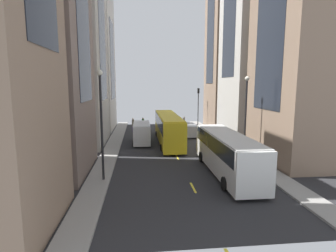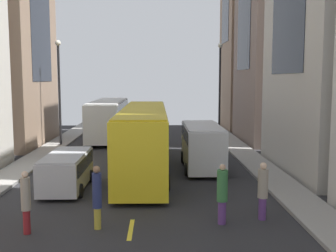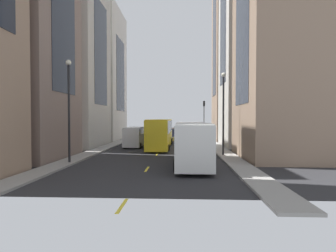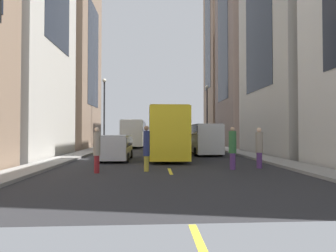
{
  "view_description": "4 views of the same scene",
  "coord_description": "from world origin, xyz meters",
  "px_view_note": "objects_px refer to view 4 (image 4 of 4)",
  "views": [
    {
      "loc": [
        3.73,
        30.94,
        7.32
      ],
      "look_at": [
        0.47,
        -0.33,
        2.57
      ],
      "focal_mm": 28.97,
      "sensor_mm": 36.0,
      "label": 1
    },
    {
      "loc": [
        0.93,
        -26.41,
        5.23
      ],
      "look_at": [
        1.68,
        1.51,
        2.02
      ],
      "focal_mm": 43.8,
      "sensor_mm": 36.0,
      "label": 2
    },
    {
      "loc": [
        -2.48,
        32.35,
        3.67
      ],
      "look_at": [
        -1.01,
        1.62,
        2.87
      ],
      "focal_mm": 29.31,
      "sensor_mm": 36.0,
      "label": 3
    },
    {
      "loc": [
        -0.8,
        -25.49,
        1.96
      ],
      "look_at": [
        0.69,
        2.06,
        2.55
      ],
      "focal_mm": 28.05,
      "sensor_mm": 36.0,
      "label": 4
    }
  ],
  "objects_px": {
    "streetcar_yellow": "(165,130)",
    "pedestrian_waiting_curb": "(259,147)",
    "city_bus_white": "(135,131)",
    "pedestrian_crossing_mid": "(146,147)",
    "pedestrian_crossing_near": "(233,147)",
    "car_silver_0": "(116,145)",
    "delivery_van_white": "(204,137)",
    "pedestrian_walking_far": "(97,148)"
  },
  "relations": [
    {
      "from": "streetcar_yellow",
      "to": "pedestrian_waiting_curb",
      "type": "bearing_deg",
      "value": -61.34
    },
    {
      "from": "city_bus_white",
      "to": "pedestrian_crossing_mid",
      "type": "bearing_deg",
      "value": -84.42
    },
    {
      "from": "pedestrian_waiting_curb",
      "to": "pedestrian_crossing_near",
      "type": "bearing_deg",
      "value": 20.39
    },
    {
      "from": "pedestrian_crossing_near",
      "to": "pedestrian_waiting_curb",
      "type": "bearing_deg",
      "value": -64.21
    },
    {
      "from": "city_bus_white",
      "to": "car_silver_0",
      "type": "height_order",
      "value": "city_bus_white"
    },
    {
      "from": "delivery_van_white",
      "to": "pedestrian_walking_far",
      "type": "xyz_separation_m",
      "value": [
        -7.05,
        -9.95,
        -0.35
      ]
    },
    {
      "from": "pedestrian_crossing_near",
      "to": "car_silver_0",
      "type": "bearing_deg",
      "value": 64.87
    },
    {
      "from": "delivery_van_white",
      "to": "pedestrian_waiting_curb",
      "type": "xyz_separation_m",
      "value": [
        1.29,
        -8.76,
        -0.36
      ]
    },
    {
      "from": "city_bus_white",
      "to": "pedestrian_walking_far",
      "type": "height_order",
      "value": "city_bus_white"
    },
    {
      "from": "city_bus_white",
      "to": "delivery_van_white",
      "type": "relative_size",
      "value": 2.02
    },
    {
      "from": "pedestrian_crossing_mid",
      "to": "pedestrian_waiting_curb",
      "type": "xyz_separation_m",
      "value": [
        6.01,
        0.8,
        -0.05
      ]
    },
    {
      "from": "delivery_van_white",
      "to": "pedestrian_crossing_near",
      "type": "bearing_deg",
      "value": -91.79
    },
    {
      "from": "pedestrian_walking_far",
      "to": "car_silver_0",
      "type": "bearing_deg",
      "value": 5.85
    },
    {
      "from": "car_silver_0",
      "to": "streetcar_yellow",
      "type": "bearing_deg",
      "value": 49.23
    },
    {
      "from": "streetcar_yellow",
      "to": "pedestrian_crossing_near",
      "type": "xyz_separation_m",
      "value": [
        3.1,
        -8.98,
        -0.96
      ]
    },
    {
      "from": "city_bus_white",
      "to": "streetcar_yellow",
      "type": "relative_size",
      "value": 0.82
    },
    {
      "from": "delivery_van_white",
      "to": "pedestrian_crossing_mid",
      "type": "bearing_deg",
      "value": -116.28
    },
    {
      "from": "delivery_van_white",
      "to": "pedestrian_waiting_curb",
      "type": "distance_m",
      "value": 8.86
    },
    {
      "from": "delivery_van_white",
      "to": "pedestrian_crossing_near",
      "type": "relative_size",
      "value": 2.63
    },
    {
      "from": "city_bus_white",
      "to": "pedestrian_walking_far",
      "type": "bearing_deg",
      "value": -90.41
    },
    {
      "from": "pedestrian_crossing_near",
      "to": "pedestrian_crossing_mid",
      "type": "bearing_deg",
      "value": 106.11
    },
    {
      "from": "streetcar_yellow",
      "to": "delivery_van_white",
      "type": "height_order",
      "value": "streetcar_yellow"
    },
    {
      "from": "pedestrian_walking_far",
      "to": "delivery_van_white",
      "type": "bearing_deg",
      "value": -28.21
    },
    {
      "from": "pedestrian_walking_far",
      "to": "pedestrian_waiting_curb",
      "type": "relative_size",
      "value": 1.0
    },
    {
      "from": "streetcar_yellow",
      "to": "pedestrian_waiting_curb",
      "type": "xyz_separation_m",
      "value": [
        4.68,
        -8.56,
        -0.97
      ]
    },
    {
      "from": "car_silver_0",
      "to": "pedestrian_crossing_near",
      "type": "bearing_deg",
      "value": -36.24
    },
    {
      "from": "car_silver_0",
      "to": "pedestrian_waiting_curb",
      "type": "bearing_deg",
      "value": -28.45
    },
    {
      "from": "pedestrian_waiting_curb",
      "to": "city_bus_white",
      "type": "bearing_deg",
      "value": -63.39
    },
    {
      "from": "streetcar_yellow",
      "to": "car_silver_0",
      "type": "distance_m",
      "value": 5.54
    },
    {
      "from": "city_bus_white",
      "to": "streetcar_yellow",
      "type": "xyz_separation_m",
      "value": [
        3.51,
        -12.88,
        0.12
      ]
    },
    {
      "from": "streetcar_yellow",
      "to": "pedestrian_crossing_mid",
      "type": "distance_m",
      "value": 9.5
    },
    {
      "from": "car_silver_0",
      "to": "pedestrian_walking_far",
      "type": "height_order",
      "value": "pedestrian_walking_far"
    },
    {
      "from": "city_bus_white",
      "to": "pedestrian_walking_far",
      "type": "relative_size",
      "value": 5.38
    },
    {
      "from": "delivery_van_white",
      "to": "car_silver_0",
      "type": "distance_m",
      "value": 8.17
    },
    {
      "from": "pedestrian_walking_far",
      "to": "pedestrian_crossing_mid",
      "type": "height_order",
      "value": "pedestrian_crossing_mid"
    },
    {
      "from": "delivery_van_white",
      "to": "car_silver_0",
      "type": "xyz_separation_m",
      "value": [
        -6.93,
        -4.3,
        -0.5
      ]
    },
    {
      "from": "pedestrian_crossing_near",
      "to": "pedestrian_waiting_curb",
      "type": "xyz_separation_m",
      "value": [
        1.58,
        0.41,
        -0.01
      ]
    },
    {
      "from": "streetcar_yellow",
      "to": "pedestrian_crossing_near",
      "type": "distance_m",
      "value": 9.55
    },
    {
      "from": "car_silver_0",
      "to": "pedestrian_walking_far",
      "type": "xyz_separation_m",
      "value": [
        -0.12,
        -5.65,
        0.15
      ]
    },
    {
      "from": "delivery_van_white",
      "to": "pedestrian_crossing_mid",
      "type": "height_order",
      "value": "delivery_van_white"
    },
    {
      "from": "pedestrian_walking_far",
      "to": "pedestrian_crossing_mid",
      "type": "distance_m",
      "value": 2.37
    },
    {
      "from": "delivery_van_white",
      "to": "pedestrian_walking_far",
      "type": "distance_m",
      "value": 12.2
    }
  ]
}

